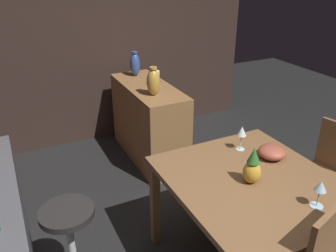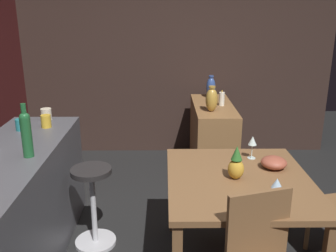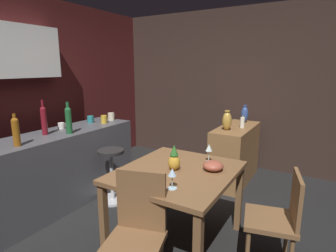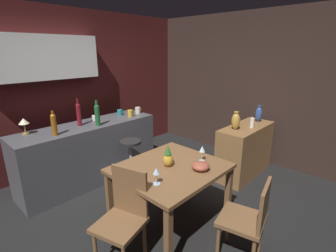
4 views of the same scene
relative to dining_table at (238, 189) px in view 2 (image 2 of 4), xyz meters
The scene contains 16 objects.
wall_side_right 2.62m from the dining_table, 13.04° to the left, with size 0.10×4.40×2.60m, color #33231E.
dining_table is the anchor object (origin of this frame).
kitchen_counter 1.63m from the dining_table, 92.31° to the left, with size 2.10×0.60×0.90m, color #4C4C51.
sideboard_cabinet 1.74m from the dining_table, ahead, with size 1.10×0.44×0.82m, color olive.
bar_stool 1.17m from the dining_table, 74.12° to the left, with size 0.34×0.34×0.67m.
wine_glass_left 0.44m from the dining_table, 157.13° to the right, with size 0.07×0.07×0.17m.
wine_glass_right 0.45m from the dining_table, 24.90° to the right, with size 0.07×0.07×0.18m.
pineapple_centerpiece 0.19m from the dining_table, 107.05° to the left, with size 0.11×0.11×0.24m.
fruit_bowl 0.35m from the dining_table, 60.24° to the right, with size 0.19×0.19×0.09m, color #9E4C38.
wine_bottle_green 1.51m from the dining_table, 89.44° to the left, with size 0.07×0.07×0.37m.
cup_mustard 1.69m from the dining_table, 66.29° to the left, with size 0.12×0.08×0.11m.
cup_cream 1.84m from the dining_table, 60.84° to the left, with size 0.13×0.09×0.11m.
cup_teal 1.83m from the dining_table, 70.77° to the left, with size 0.12×0.08×0.09m.
pillar_candle_tall 1.72m from the dining_table, ahead, with size 0.06×0.06×0.18m.
vase_ceramic_blue 2.12m from the dining_table, ahead, with size 0.11×0.11×0.27m.
vase_brass 1.48m from the dining_table, ahead, with size 0.13×0.13×0.27m.
Camera 2 is at (-2.30, 0.24, 1.87)m, focal length 40.13 mm.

